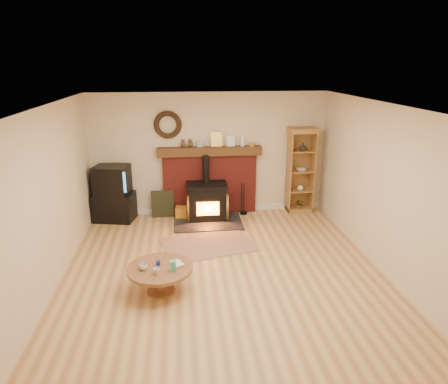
{
  "coord_description": "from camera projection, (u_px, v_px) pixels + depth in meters",
  "views": [
    {
      "loc": [
        -0.6,
        -5.58,
        3.18
      ],
      "look_at": [
        0.12,
        1.0,
        1.02
      ],
      "focal_mm": 32.0,
      "sensor_mm": 36.0,
      "label": 1
    }
  ],
  "objects": [
    {
      "name": "firelog_box",
      "position": [
        185.0,
        213.0,
        8.49
      ],
      "size": [
        0.42,
        0.29,
        0.25
      ],
      "primitive_type": "cube",
      "rotation": [
        0.0,
        0.0,
        -0.11
      ],
      "color": "yellow",
      "rests_on": "ground"
    },
    {
      "name": "room_shell",
      "position": [
        221.0,
        166.0,
        5.87
      ],
      "size": [
        5.02,
        5.52,
        2.61
      ],
      "color": "beige",
      "rests_on": "ground"
    },
    {
      "name": "tv_unit",
      "position": [
        113.0,
        194.0,
        8.27
      ],
      "size": [
        0.9,
        0.71,
        1.17
      ],
      "color": "black",
      "rests_on": "ground"
    },
    {
      "name": "ground",
      "position": [
        223.0,
        273.0,
        6.32
      ],
      "size": [
        5.5,
        5.5,
        0.0
      ],
      "primitive_type": "plane",
      "color": "#AB7947",
      "rests_on": "ground"
    },
    {
      "name": "chimney_breast",
      "position": [
        210.0,
        178.0,
        8.59
      ],
      "size": [
        2.2,
        0.22,
        1.78
      ],
      "color": "maroon",
      "rests_on": "ground"
    },
    {
      "name": "area_rug",
      "position": [
        208.0,
        244.0,
        7.28
      ],
      "size": [
        1.79,
        1.42,
        0.01
      ],
      "primitive_type": "cube",
      "rotation": [
        0.0,
        0.0,
        0.23
      ],
      "color": "brown",
      "rests_on": "ground"
    },
    {
      "name": "fire_tools",
      "position": [
        243.0,
        209.0,
        8.72
      ],
      "size": [
        0.16,
        0.16,
        0.7
      ],
      "color": "black",
      "rests_on": "ground"
    },
    {
      "name": "leaning_painting",
      "position": [
        163.0,
        204.0,
        8.53
      ],
      "size": [
        0.48,
        0.13,
        0.57
      ],
      "primitive_type": "cube",
      "rotation": [
        -0.17,
        0.0,
        0.0
      ],
      "color": "black",
      "rests_on": "ground"
    },
    {
      "name": "wood_stove",
      "position": [
        207.0,
        202.0,
        8.34
      ],
      "size": [
        1.4,
        1.0,
        1.34
      ],
      "color": "black",
      "rests_on": "ground"
    },
    {
      "name": "coffee_table",
      "position": [
        160.0,
        272.0,
        5.69
      ],
      "size": [
        0.94,
        0.94,
        0.56
      ],
      "color": "brown",
      "rests_on": "ground"
    },
    {
      "name": "curio_cabinet",
      "position": [
        300.0,
        170.0,
        8.65
      ],
      "size": [
        0.6,
        0.43,
        1.87
      ],
      "color": "brown",
      "rests_on": "ground"
    }
  ]
}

